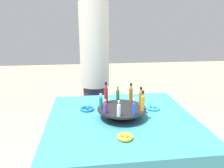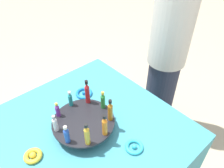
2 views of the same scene
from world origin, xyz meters
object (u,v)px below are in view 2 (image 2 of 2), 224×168
(bottle_gold, at_px, (87,135))
(bottle_clear, at_px, (55,124))
(ribbon_bow_blue, at_px, (84,93))
(ribbon_bow_gold, at_px, (33,156))
(bottle_red, at_px, (87,93))
(bottle_amber, at_px, (110,111))
(bottle_purple, at_px, (58,110))
(bottle_orange, at_px, (105,126))
(ribbon_bow_teal, at_px, (134,147))
(bottle_teal, at_px, (70,99))
(person_figure, at_px, (169,44))
(display_stand, at_px, (84,124))
(bottle_green, at_px, (103,100))
(bottle_blue, at_px, (67,135))

(bottle_gold, bearing_deg, bottle_clear, 22.68)
(ribbon_bow_blue, height_order, ribbon_bow_gold, ribbon_bow_gold)
(bottle_gold, xyz_separation_m, bottle_red, (0.21, -0.16, 0.01))
(bottle_gold, height_order, bottle_amber, bottle_amber)
(bottle_purple, bearing_deg, bottle_orange, -157.32)
(bottle_orange, distance_m, bottle_red, 0.24)
(bottle_amber, height_order, ribbon_bow_teal, bottle_amber)
(bottle_teal, bearing_deg, bottle_amber, -157.32)
(bottle_teal, bearing_deg, person_figure, -90.39)
(bottle_clear, bearing_deg, bottle_purple, -37.32)
(display_stand, distance_m, ribbon_bow_teal, 0.28)
(bottle_red, xyz_separation_m, person_figure, (0.04, -0.77, -0.01))
(bottle_red, height_order, ribbon_bow_gold, bottle_red)
(bottle_clear, distance_m, person_figure, 1.00)
(bottle_gold, xyz_separation_m, bottle_green, (0.13, -0.20, -0.01))
(ribbon_bow_teal, height_order, person_figure, person_figure)
(bottle_amber, bearing_deg, display_stand, 52.68)
(bottle_gold, xyz_separation_m, ribbon_bow_blue, (0.35, -0.22, -0.12))
(person_figure, bearing_deg, bottle_purple, -7.61)
(bottle_clear, relative_size, bottle_red, 0.66)
(person_figure, bearing_deg, bottle_red, -5.74)
(bottle_gold, relative_size, bottle_green, 1.21)
(ribbon_bow_blue, bearing_deg, bottle_green, 173.41)
(ribbon_bow_teal, bearing_deg, ribbon_bow_blue, -5.79)
(bottle_amber, bearing_deg, ribbon_bow_gold, 73.91)
(bottle_clear, bearing_deg, bottle_amber, -117.32)
(ribbon_bow_blue, xyz_separation_m, ribbon_bow_teal, (-0.48, 0.05, 0.00))
(bottle_blue, distance_m, bottle_orange, 0.18)
(bottle_amber, bearing_deg, ribbon_bow_blue, -9.79)
(display_stand, xyz_separation_m, bottle_red, (0.09, -0.10, 0.09))
(bottle_red, bearing_deg, bottle_blue, 122.68)
(bottle_purple, bearing_deg, bottle_green, -117.32)
(bottle_gold, relative_size, bottle_red, 0.87)
(ribbon_bow_gold, bearing_deg, display_stand, -95.79)
(bottle_clear, bearing_deg, person_figure, -84.90)
(display_stand, height_order, ribbon_bow_blue, display_stand)
(bottle_gold, xyz_separation_m, ribbon_bow_teal, (-0.13, -0.18, -0.12))
(bottle_clear, relative_size, ribbon_bow_gold, 1.14)
(ribbon_bow_gold, distance_m, ribbon_bow_teal, 0.48)
(bottle_green, xyz_separation_m, bottle_red, (0.09, 0.04, 0.02))
(ribbon_bow_blue, bearing_deg, bottle_gold, 147.01)
(bottle_orange, relative_size, bottle_green, 1.17)
(bottle_amber, height_order, bottle_teal, bottle_amber)
(bottle_gold, distance_m, bottle_red, 0.27)
(bottle_clear, distance_m, bottle_amber, 0.27)
(bottle_clear, distance_m, bottle_green, 0.27)
(bottle_gold, bearing_deg, bottle_purple, 2.68)
(bottle_purple, bearing_deg, person_figure, -89.10)
(bottle_clear, xyz_separation_m, bottle_purple, (0.07, -0.06, -0.01))
(bottle_green, bearing_deg, bottle_purple, 62.68)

